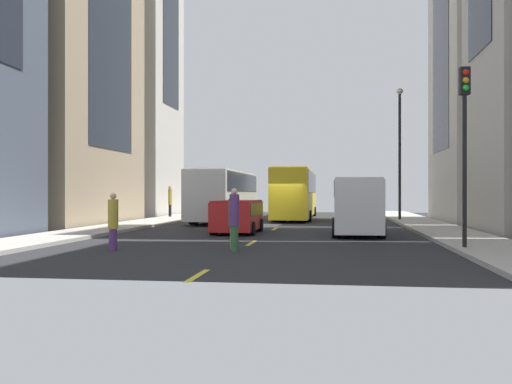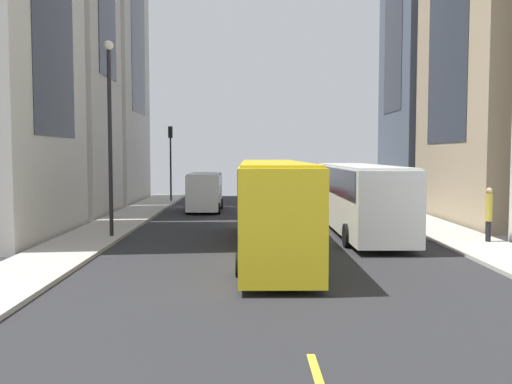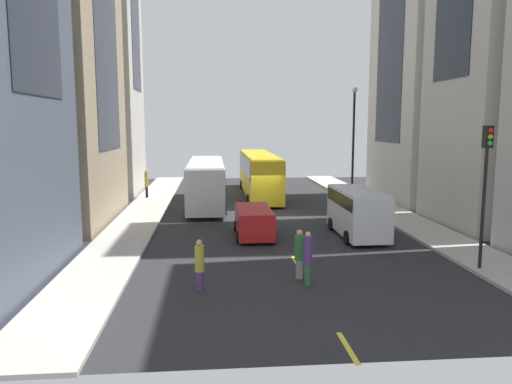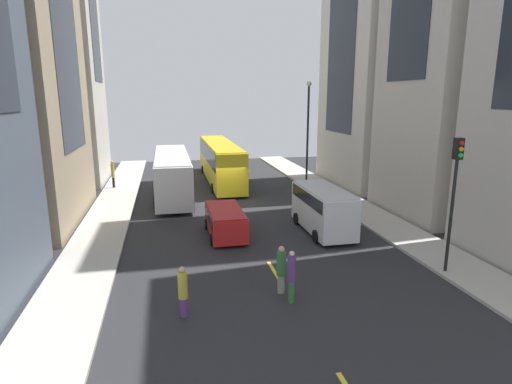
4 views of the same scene
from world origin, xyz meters
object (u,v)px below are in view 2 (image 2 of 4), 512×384
Objects in this scene: delivery_van_white at (205,189)px; pedestrian_crossing_near at (265,188)px; city_bus_white at (359,193)px; streetcar_yellow at (272,199)px; pedestrian_walking_far at (267,189)px; pedestrian_crossing_mid at (314,189)px; car_red_0 at (288,198)px; pedestrian_waiting_curb at (489,212)px; traffic_light_near_corner at (171,149)px.

delivery_van_white reaches higher than pedestrian_crossing_near.
delivery_van_white is 2.66× the size of pedestrian_crossing_near.
city_bus_white is 13.91m from delivery_van_white.
streetcar_yellow is at bearing -175.55° from pedestrian_crossing_near.
pedestrian_crossing_mid is at bearing 175.53° from pedestrian_walking_far.
pedestrian_crossing_near is at bearing -80.80° from car_red_0.
delivery_van_white reaches higher than pedestrian_walking_far.
pedestrian_crossing_mid is 0.83× the size of pedestrian_waiting_curb.
city_bus_white is at bearing -131.96° from streetcar_yellow.
city_bus_white is at bearing 126.88° from delivery_van_white.
pedestrian_crossing_near is 1.05× the size of pedestrian_walking_far.
pedestrian_crossing_mid is 12.08m from traffic_light_near_corner.
traffic_light_near_corner is (7.66, 0.22, 3.20)m from pedestrian_walking_far.
traffic_light_near_corner is (7.49, 1.06, 3.14)m from pedestrian_crossing_near.
streetcar_yellow is 3.29× the size of car_red_0.
traffic_light_near_corner reaches higher than streetcar_yellow.
pedestrian_crossing_mid is at bearing -100.46° from streetcar_yellow.
delivery_van_white is 11.63m from pedestrian_crossing_mid.
traffic_light_near_corner is at bearing -18.18° from pedestrian_walking_far.
pedestrian_crossing_near is 8.19m from traffic_light_near_corner.
streetcar_yellow is 24.57m from pedestrian_crossing_mid.
city_bus_white reaches higher than pedestrian_crossing_near.
streetcar_yellow is 7.45× the size of pedestrian_walking_far.
traffic_light_near_corner is (7.12, -22.85, 2.13)m from streetcar_yellow.
delivery_van_white is at bearing 26.03° from pedestrian_crossing_mid.
pedestrian_crossing_mid is at bearing -107.63° from car_red_0.
delivery_van_white is 2.80× the size of pedestrian_walking_far.
streetcar_yellow is 24.02m from traffic_light_near_corner.
pedestrian_waiting_curb is (-8.95, 22.38, 0.30)m from pedestrian_crossing_near.
city_bus_white is at bearing -162.56° from pedestrian_crossing_near.
pedestrian_crossing_near is 0.86m from pedestrian_walking_far.
car_red_0 is 11.93m from traffic_light_near_corner.
pedestrian_crossing_mid is at bearing -135.95° from delivery_van_white.
streetcar_yellow reaches higher than pedestrian_walking_far.
pedestrian_waiting_curb is at bearing -170.68° from streetcar_yellow.
city_bus_white is 5.52× the size of pedestrian_waiting_curb.
traffic_light_near_corner is at bearing -39.50° from car_red_0.
delivery_van_white is 2.41× the size of pedestrian_waiting_curb.
pedestrian_crossing_near reaches higher than car_red_0.
pedestrian_crossing_near is at bearing -171.93° from traffic_light_near_corner.
delivery_van_white is 2.90× the size of pedestrian_crossing_mid.
city_bus_white is 11.01m from car_red_0.
delivery_van_white is at bearing 156.79° from pedestrian_crossing_near.
traffic_light_near_corner reaches higher than pedestrian_crossing_near.
streetcar_yellow is 9.48m from pedestrian_waiting_curb.
pedestrian_walking_far is at bearing -178.38° from traffic_light_near_corner.
traffic_light_near_corner is at bearing -57.16° from city_bus_white.
pedestrian_crossing_mid is (-8.35, -8.08, -0.50)m from delivery_van_white.
city_bus_white is 19.42m from pedestrian_crossing_near.
pedestrian_walking_far is (-4.44, -7.01, -0.46)m from delivery_van_white.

